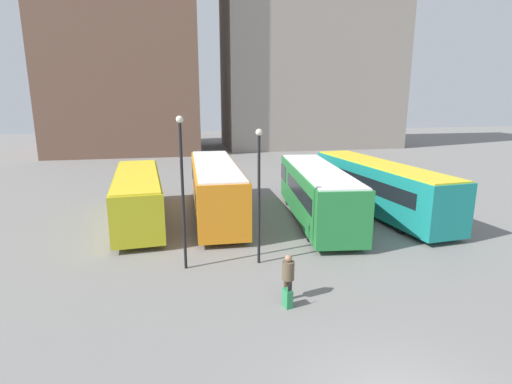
# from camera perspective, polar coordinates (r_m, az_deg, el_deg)

# --- Properties ---
(building_block_left) EXTENTS (18.25, 16.55, 36.06)m
(building_block_left) POSITION_cam_1_polar(r_m,az_deg,el_deg) (58.12, -18.82, 23.67)
(building_block_left) COLOR brown
(building_block_left) RESTS_ON ground_plane
(building_block_right) EXTENTS (24.43, 11.83, 30.43)m
(building_block_right) POSITION_cam_1_polar(r_m,az_deg,el_deg) (60.39, 7.88, 21.08)
(building_block_right) COLOR gray
(building_block_right) RESTS_ON ground_plane
(bus_0) EXTENTS (3.25, 10.47, 2.78)m
(bus_0) POSITION_cam_1_polar(r_m,az_deg,el_deg) (23.69, -16.50, -0.45)
(bus_0) COLOR gold
(bus_0) RESTS_ON ground_plane
(bus_1) EXTENTS (2.78, 11.52, 3.17)m
(bus_1) POSITION_cam_1_polar(r_m,az_deg,el_deg) (24.00, -5.83, 0.73)
(bus_1) COLOR orange
(bus_1) RESTS_ON ground_plane
(bus_2) EXTENTS (3.86, 11.38, 3.05)m
(bus_2) POSITION_cam_1_polar(r_m,az_deg,el_deg) (23.26, 8.63, 0.08)
(bus_2) COLOR #237A38
(bus_2) RESTS_ON ground_plane
(bus_3) EXTENTS (3.67, 12.37, 3.09)m
(bus_3) POSITION_cam_1_polar(r_m,az_deg,el_deg) (25.60, 16.99, 0.90)
(bus_3) COLOR #19847F
(bus_3) RESTS_ON ground_plane
(traveler) EXTENTS (0.52, 0.52, 1.68)m
(traveler) POSITION_cam_1_polar(r_m,az_deg,el_deg) (14.16, 4.61, -11.49)
(traveler) COLOR #4C3828
(traveler) RESTS_ON ground_plane
(suitcase) EXTENTS (0.31, 0.41, 0.92)m
(suitcase) POSITION_cam_1_polar(r_m,az_deg,el_deg) (14.00, 4.53, -14.87)
(suitcase) COLOR #28844C
(suitcase) RESTS_ON ground_plane
(lamp_post_0) EXTENTS (0.28, 0.28, 6.26)m
(lamp_post_0) POSITION_cam_1_polar(r_m,az_deg,el_deg) (16.08, -10.48, 1.31)
(lamp_post_0) COLOR black
(lamp_post_0) RESTS_ON ground_plane
(lamp_post_1) EXTENTS (0.28, 0.28, 5.73)m
(lamp_post_1) POSITION_cam_1_polar(r_m,az_deg,el_deg) (16.43, 0.42, 0.79)
(lamp_post_1) COLOR black
(lamp_post_1) RESTS_ON ground_plane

